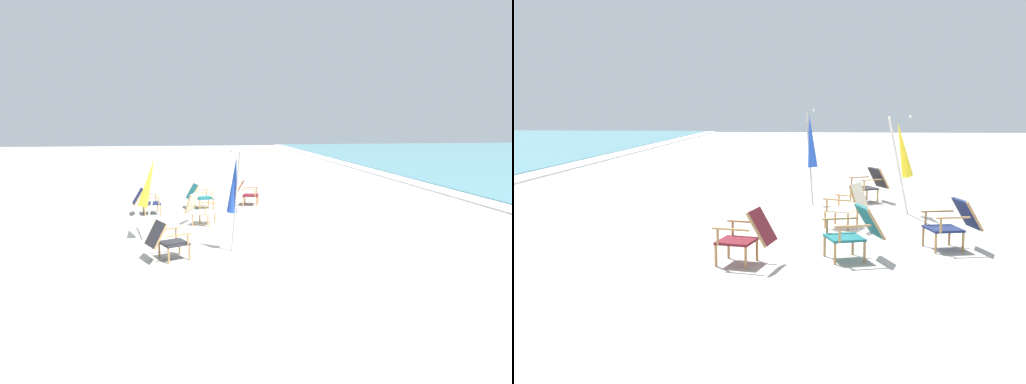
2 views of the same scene
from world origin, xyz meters
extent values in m
plane|color=#B2AAA0|center=(0.00, 0.00, 0.00)|extent=(80.00, 80.00, 0.00)
cube|color=beige|center=(-0.24, 0.19, 0.32)|extent=(0.67, 0.65, 0.04)
cube|color=beige|center=(-0.37, -0.10, 0.57)|extent=(0.54, 0.39, 0.50)
cylinder|color=#AD7F4C|center=(-0.36, 0.49, 0.16)|extent=(0.04, 0.04, 0.32)
cylinder|color=#AD7F4C|center=(0.06, 0.29, 0.16)|extent=(0.04, 0.04, 0.32)
cylinder|color=#AD7F4C|center=(-0.54, 0.09, 0.16)|extent=(0.04, 0.04, 0.32)
cylinder|color=#AD7F4C|center=(-0.11, -0.10, 0.16)|extent=(0.04, 0.04, 0.32)
cube|color=#AD7F4C|center=(-0.50, 0.29, 0.54)|extent=(0.25, 0.50, 0.02)
cylinder|color=#AD7F4C|center=(-0.42, 0.46, 0.43)|extent=(0.04, 0.04, 0.22)
cube|color=#AD7F4C|center=(0.01, 0.06, 0.54)|extent=(0.25, 0.50, 0.02)
cylinder|color=#AD7F4C|center=(0.09, 0.23, 0.43)|extent=(0.04, 0.04, 0.22)
cylinder|color=#AD7F4C|center=(-0.61, 0.00, 0.57)|extent=(0.12, 0.21, 0.50)
cylinder|color=#AD7F4C|center=(-0.14, -0.21, 0.57)|extent=(0.12, 0.21, 0.50)
cube|color=maroon|center=(-2.89, 1.76, 0.32)|extent=(0.62, 0.59, 0.04)
cube|color=maroon|center=(-2.98, 1.40, 0.55)|extent=(0.55, 0.40, 0.47)
cylinder|color=#AD7F4C|center=(-3.07, 2.02, 0.16)|extent=(0.04, 0.04, 0.32)
cylinder|color=#AD7F4C|center=(-2.61, 1.91, 0.16)|extent=(0.04, 0.04, 0.32)
cylinder|color=#AD7F4C|center=(-3.17, 1.60, 0.16)|extent=(0.04, 0.04, 0.32)
cylinder|color=#AD7F4C|center=(-2.71, 1.49, 0.16)|extent=(0.04, 0.04, 0.32)
cube|color=#AD7F4C|center=(-3.17, 1.80, 0.54)|extent=(0.16, 0.52, 0.02)
cylinder|color=#AD7F4C|center=(-3.12, 1.99, 0.43)|extent=(0.04, 0.04, 0.22)
cube|color=#AD7F4C|center=(-2.62, 1.67, 0.54)|extent=(0.16, 0.52, 0.02)
cylinder|color=#AD7F4C|center=(-2.58, 1.86, 0.43)|extent=(0.04, 0.04, 0.22)
cylinder|color=#AD7F4C|center=(-3.22, 1.46, 0.55)|extent=(0.11, 0.30, 0.47)
cylinder|color=#AD7F4C|center=(-2.73, 1.34, 0.55)|extent=(0.11, 0.30, 0.47)
cube|color=#19234C|center=(-1.83, -1.27, 0.32)|extent=(0.61, 0.58, 0.04)
cube|color=#19234C|center=(-1.74, -1.64, 0.54)|extent=(0.55, 0.40, 0.46)
cylinder|color=#AD7F4C|center=(-2.10, -1.11, 0.16)|extent=(0.04, 0.04, 0.32)
cylinder|color=#AD7F4C|center=(-1.65, -1.01, 0.16)|extent=(0.04, 0.04, 0.32)
cylinder|color=#AD7F4C|center=(-2.01, -1.53, 0.16)|extent=(0.04, 0.04, 0.32)
cylinder|color=#AD7F4C|center=(-1.55, -1.43, 0.16)|extent=(0.04, 0.04, 0.32)
cube|color=#AD7F4C|center=(-2.10, -1.35, 0.54)|extent=(0.15, 0.52, 0.02)
cylinder|color=#AD7F4C|center=(-2.14, -1.17, 0.43)|extent=(0.04, 0.04, 0.22)
cube|color=#AD7F4C|center=(-1.55, -1.23, 0.54)|extent=(0.15, 0.52, 0.02)
cylinder|color=#AD7F4C|center=(-1.59, -1.05, 0.43)|extent=(0.04, 0.04, 0.22)
cylinder|color=#AD7F4C|center=(-1.99, -1.69, 0.54)|extent=(0.11, 0.31, 0.47)
cylinder|color=#AD7F4C|center=(-1.50, -1.58, 0.54)|extent=(0.11, 0.31, 0.47)
cube|color=#28282D|center=(2.69, -0.45, 0.32)|extent=(0.68, 0.66, 0.04)
cube|color=#28282D|center=(2.85, -0.78, 0.55)|extent=(0.57, 0.47, 0.47)
cylinder|color=#AD7F4C|center=(2.39, -0.36, 0.16)|extent=(0.04, 0.04, 0.32)
cylinder|color=#AD7F4C|center=(2.81, -0.15, 0.16)|extent=(0.04, 0.04, 0.32)
cylinder|color=#AD7F4C|center=(2.58, -0.75, 0.16)|extent=(0.04, 0.04, 0.32)
cylinder|color=#AD7F4C|center=(3.00, -0.54, 0.16)|extent=(0.04, 0.04, 0.32)
cube|color=#AD7F4C|center=(2.45, -0.59, 0.54)|extent=(0.26, 0.49, 0.02)
cylinder|color=#AD7F4C|center=(2.37, -0.42, 0.43)|extent=(0.04, 0.04, 0.22)
cube|color=#AD7F4C|center=(2.95, -0.35, 0.54)|extent=(0.26, 0.49, 0.02)
cylinder|color=#AD7F4C|center=(2.87, -0.18, 0.43)|extent=(0.04, 0.04, 0.22)
cylinder|color=#AD7F4C|center=(2.62, -0.89, 0.55)|extent=(0.16, 0.28, 0.47)
cylinder|color=#AD7F4C|center=(3.08, -0.67, 0.55)|extent=(0.16, 0.28, 0.47)
cube|color=#196066|center=(-2.56, 0.26, 0.32)|extent=(0.64, 0.61, 0.04)
cube|color=#196066|center=(-2.46, -0.10, 0.54)|extent=(0.56, 0.43, 0.46)
cylinder|color=#AD7F4C|center=(-2.85, 0.40, 0.16)|extent=(0.04, 0.04, 0.32)
cylinder|color=#AD7F4C|center=(-2.40, 0.54, 0.16)|extent=(0.04, 0.04, 0.32)
cylinder|color=#AD7F4C|center=(-2.73, -0.01, 0.16)|extent=(0.04, 0.04, 0.32)
cylinder|color=#AD7F4C|center=(-2.28, 0.12, 0.16)|extent=(0.04, 0.04, 0.32)
cube|color=#AD7F4C|center=(-2.83, 0.16, 0.54)|extent=(0.19, 0.52, 0.02)
cylinder|color=#AD7F4C|center=(-2.88, 0.34, 0.43)|extent=(0.04, 0.04, 0.22)
cube|color=#AD7F4C|center=(-2.29, 0.32, 0.54)|extent=(0.19, 0.52, 0.02)
cylinder|color=#AD7F4C|center=(-2.34, 0.50, 0.43)|extent=(0.04, 0.04, 0.22)
cylinder|color=#AD7F4C|center=(-2.70, -0.17, 0.54)|extent=(0.13, 0.30, 0.47)
cylinder|color=#AD7F4C|center=(-2.21, -0.02, 0.54)|extent=(0.13, 0.30, 0.47)
cylinder|color=#B7B2A8|center=(2.41, 0.79, 1.04)|extent=(0.31, 0.22, 2.09)
cone|color=blue|center=(2.37, 0.76, 1.40)|extent=(0.44, 0.39, 1.17)
sphere|color=#B7B2A8|center=(2.29, 0.71, 2.08)|extent=(0.06, 0.06, 0.06)
cylinder|color=#B7B2A8|center=(0.97, -0.97, 0.98)|extent=(0.62, 0.55, 1.98)
cone|color=yellow|center=(1.07, -1.05, 1.33)|extent=(0.61, 0.57, 1.16)
sphere|color=#B7B2A8|center=(1.25, -1.21, 1.96)|extent=(0.06, 0.06, 0.06)
camera|label=1|loc=(11.47, -0.04, 2.66)|focal=32.00mm
camera|label=2|loc=(-10.93, 0.71, 2.16)|focal=42.00mm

